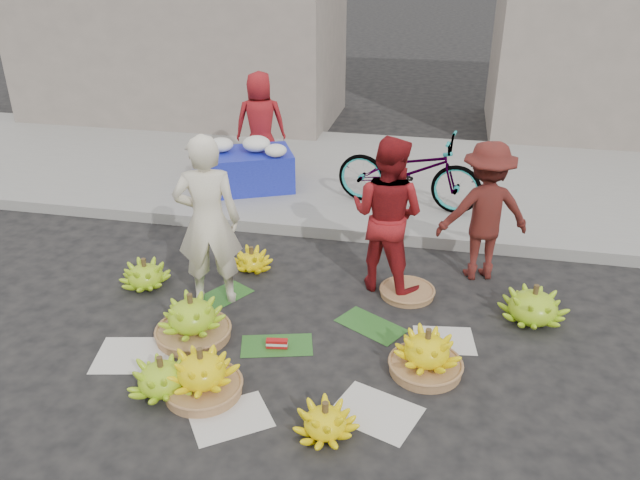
% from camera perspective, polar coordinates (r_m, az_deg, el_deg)
% --- Properties ---
extents(ground, '(80.00, 80.00, 0.00)m').
position_cam_1_polar(ground, '(5.94, -2.51, -8.64)').
color(ground, black).
rests_on(ground, ground).
extents(curb, '(40.00, 0.25, 0.15)m').
position_cam_1_polar(curb, '(7.77, 1.43, 0.88)').
color(curb, gray).
rests_on(curb, ground).
extents(sidewalk, '(40.00, 4.00, 0.12)m').
position_cam_1_polar(sidewalk, '(9.70, 3.71, 5.97)').
color(sidewalk, gray).
rests_on(sidewalk, ground).
extents(building_left, '(6.00, 3.00, 4.00)m').
position_cam_1_polar(building_left, '(13.10, -12.60, 19.42)').
color(building_left, gray).
rests_on(building_left, sidewalk).
extents(newspaper_scatter, '(3.20, 1.80, 0.00)m').
position_cam_1_polar(newspaper_scatter, '(5.33, -4.66, -13.39)').
color(newspaper_scatter, silver).
rests_on(newspaper_scatter, ground).
extents(banana_leaves, '(2.00, 1.00, 0.00)m').
position_cam_1_polar(banana_leaves, '(6.12, -2.96, -7.46)').
color(banana_leaves, '#21561C').
rests_on(banana_leaves, ground).
extents(banana_bunch_0, '(0.76, 0.76, 0.47)m').
position_cam_1_polar(banana_bunch_0, '(5.91, -11.62, -7.07)').
color(banana_bunch_0, '#90623C').
rests_on(banana_bunch_0, ground).
extents(banana_bunch_1, '(0.71, 0.71, 0.35)m').
position_cam_1_polar(banana_bunch_1, '(5.35, -14.26, -12.03)').
color(banana_bunch_1, '#7EBB1A').
rests_on(banana_bunch_1, ground).
extents(banana_bunch_2, '(0.70, 0.70, 0.44)m').
position_cam_1_polar(banana_bunch_2, '(5.25, -10.75, -11.98)').
color(banana_bunch_2, '#90623C').
rests_on(banana_bunch_2, ground).
extents(banana_bunch_3, '(0.47, 0.47, 0.30)m').
position_cam_1_polar(banana_bunch_3, '(4.84, 0.48, -16.19)').
color(banana_bunch_3, '#FFE80C').
rests_on(banana_bunch_3, ground).
extents(banana_bunch_4, '(0.62, 0.62, 0.43)m').
position_cam_1_polar(banana_bunch_4, '(5.46, 9.72, -10.22)').
color(banana_bunch_4, '#90623C').
rests_on(banana_bunch_4, ground).
extents(banana_bunch_5, '(0.76, 0.76, 0.40)m').
position_cam_1_polar(banana_bunch_5, '(6.38, 18.93, -5.65)').
color(banana_bunch_5, '#7EBB1A').
rests_on(banana_bunch_5, ground).
extents(banana_bunch_6, '(0.67, 0.67, 0.33)m').
position_cam_1_polar(banana_bunch_6, '(6.88, -15.68, -3.06)').
color(banana_bunch_6, '#7EBB1A').
rests_on(banana_bunch_6, ground).
extents(banana_bunch_7, '(0.51, 0.51, 0.28)m').
position_cam_1_polar(banana_bunch_7, '(7.02, -6.26, -1.84)').
color(banana_bunch_7, '#FFE80C').
rests_on(banana_bunch_7, ground).
extents(basket_spare, '(0.73, 0.73, 0.06)m').
position_cam_1_polar(basket_spare, '(6.59, 7.97, -4.75)').
color(basket_spare, '#90623C').
rests_on(basket_spare, ground).
extents(incense_stack, '(0.20, 0.09, 0.08)m').
position_cam_1_polar(incense_stack, '(5.75, -3.96, -9.44)').
color(incense_stack, '#B21314').
rests_on(incense_stack, ground).
extents(vendor_cream, '(0.73, 0.58, 1.76)m').
position_cam_1_polar(vendor_cream, '(6.16, -10.21, 1.68)').
color(vendor_cream, '#F1E8CB').
rests_on(vendor_cream, ground).
extents(vendor_red, '(0.97, 0.86, 1.65)m').
position_cam_1_polar(vendor_red, '(6.38, 6.17, 2.29)').
color(vendor_red, '#A2181A').
rests_on(vendor_red, ground).
extents(man_striped, '(1.11, 0.82, 1.52)m').
position_cam_1_polar(man_striped, '(6.81, 14.82, 2.52)').
color(man_striped, maroon).
rests_on(man_striped, ground).
extents(flower_table, '(1.51, 1.27, 0.75)m').
position_cam_1_polar(flower_table, '(8.94, -6.78, 6.59)').
color(flower_table, '#1A22A9').
rests_on(flower_table, sidewalk).
extents(grey_bucket, '(0.27, 0.27, 0.31)m').
position_cam_1_polar(grey_bucket, '(9.03, -10.71, 5.46)').
color(grey_bucket, gray).
rests_on(grey_bucket, sidewalk).
extents(flower_vendor, '(0.85, 0.67, 1.52)m').
position_cam_1_polar(flower_vendor, '(9.45, -5.46, 10.58)').
color(flower_vendor, '#A2181A').
rests_on(flower_vendor, sidewalk).
extents(bicycle, '(0.93, 1.99, 1.01)m').
position_cam_1_polar(bicycle, '(8.28, 8.13, 6.34)').
color(bicycle, gray).
rests_on(bicycle, sidewalk).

